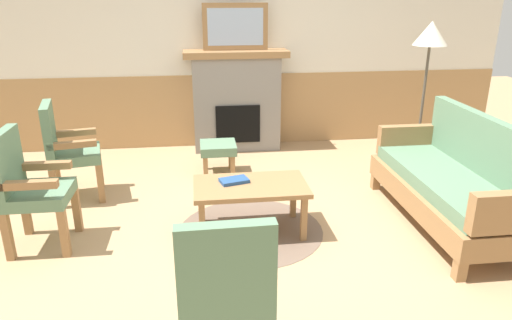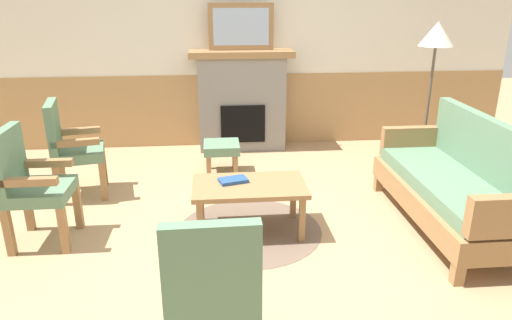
{
  "view_description": "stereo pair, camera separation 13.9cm",
  "coord_description": "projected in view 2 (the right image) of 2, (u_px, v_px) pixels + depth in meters",
  "views": [
    {
      "loc": [
        -0.5,
        -3.58,
        1.99
      ],
      "look_at": [
        0.0,
        0.35,
        0.55
      ],
      "focal_mm": 33.02,
      "sensor_mm": 36.0,
      "label": 1
    },
    {
      "loc": [
        -0.36,
        -3.6,
        1.99
      ],
      "look_at": [
        0.0,
        0.35,
        0.55
      ],
      "focal_mm": 33.02,
      "sensor_mm": 36.0,
      "label": 2
    }
  ],
  "objects": [
    {
      "name": "floor_lamp_by_couch",
      "position": [
        436.0,
        44.0,
        4.94
      ],
      "size": [
        0.36,
        0.36,
        1.68
      ],
      "color": "#332D28",
      "rests_on": "ground_plane"
    },
    {
      "name": "coffee_table",
      "position": [
        249.0,
        190.0,
        4.0
      ],
      "size": [
        0.96,
        0.56,
        0.44
      ],
      "color": "olive",
      "rests_on": "ground_plane"
    },
    {
      "name": "fireplace",
      "position": [
        242.0,
        100.0,
        6.06
      ],
      "size": [
        1.3,
        0.44,
        1.28
      ],
      "color": "gray",
      "rests_on": "ground_plane"
    },
    {
      "name": "wall_back",
      "position": [
        240.0,
        45.0,
        6.06
      ],
      "size": [
        7.2,
        0.14,
        2.7
      ],
      "color": "silver",
      "rests_on": "ground_plane"
    },
    {
      "name": "book_on_table",
      "position": [
        233.0,
        180.0,
        4.02
      ],
      "size": [
        0.27,
        0.2,
        0.03
      ],
      "primitive_type": "cube",
      "rotation": [
        0.0,
        0.0,
        0.27
      ],
      "color": "navy",
      "rests_on": "coffee_table"
    },
    {
      "name": "framed_picture",
      "position": [
        241.0,
        27.0,
        5.74
      ],
      "size": [
        0.8,
        0.04,
        0.56
      ],
      "color": "olive",
      "rests_on": "fireplace"
    },
    {
      "name": "armchair_near_fireplace",
      "position": [
        29.0,
        182.0,
        3.78
      ],
      "size": [
        0.48,
        0.48,
        0.98
      ],
      "color": "olive",
      "rests_on": "ground_plane"
    },
    {
      "name": "ground_plane",
      "position": [
        260.0,
        233.0,
        4.08
      ],
      "size": [
        14.0,
        14.0,
        0.0
      ],
      "primitive_type": "plane",
      "color": "tan"
    },
    {
      "name": "couch",
      "position": [
        454.0,
        185.0,
        4.07
      ],
      "size": [
        0.7,
        1.8,
        0.98
      ],
      "color": "olive",
      "rests_on": "ground_plane"
    },
    {
      "name": "footstool",
      "position": [
        222.0,
        149.0,
        5.33
      ],
      "size": [
        0.4,
        0.4,
        0.36
      ],
      "color": "olive",
      "rests_on": "ground_plane"
    },
    {
      "name": "armchair_front_left",
      "position": [
        212.0,
        288.0,
        2.43
      ],
      "size": [
        0.49,
        0.49,
        0.98
      ],
      "color": "olive",
      "rests_on": "ground_plane"
    },
    {
      "name": "armchair_by_window_left",
      "position": [
        70.0,
        145.0,
        4.66
      ],
      "size": [
        0.56,
        0.56,
        0.98
      ],
      "color": "olive",
      "rests_on": "ground_plane"
    },
    {
      "name": "round_rug",
      "position": [
        250.0,
        230.0,
        4.13
      ],
      "size": [
        1.27,
        1.27,
        0.01
      ],
      "primitive_type": "cylinder",
      "color": "brown",
      "rests_on": "ground_plane"
    }
  ]
}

